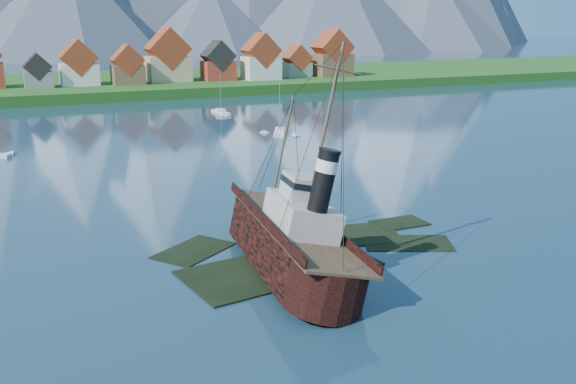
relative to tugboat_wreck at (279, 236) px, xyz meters
name	(u,v)px	position (x,y,z in m)	size (l,w,h in m)	color
ground	(300,257)	(2.59, 0.78, -2.83)	(1400.00, 1400.00, 0.00)	#162F3F
shoal	(306,251)	(4.37, 2.93, -3.18)	(31.71, 21.24, 1.14)	black
shore_bank	(81,90)	(2.59, 170.78, -2.83)	(600.00, 80.00, 3.20)	#184112
seawall	(98,103)	(2.59, 132.78, -2.83)	(600.00, 2.50, 2.00)	#3F3D38
tugboat_wreck	(279,236)	(0.00, 0.00, 0.00)	(6.57, 28.31, 22.44)	black
sailboat_d	(280,133)	(28.55, 65.22, -2.57)	(5.56, 8.29, 11.26)	silver
sailboat_e	(221,113)	(26.98, 98.11, -2.61)	(2.34, 8.77, 10.13)	silver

